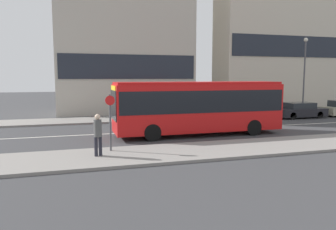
# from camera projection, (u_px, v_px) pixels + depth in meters

# --- Properties ---
(ground_plane) EXTENTS (120.00, 120.00, 0.00)m
(ground_plane) POSITION_uv_depth(u_px,v_px,m) (151.00, 132.00, 21.14)
(ground_plane) COLOR #3A3A3D
(sidewalk_near) EXTENTS (44.00, 3.50, 0.13)m
(sidewalk_near) POSITION_uv_depth(u_px,v_px,m) (183.00, 152.00, 15.18)
(sidewalk_near) COLOR gray
(sidewalk_near) RESTS_ON ground_plane
(sidewalk_far) EXTENTS (44.00, 3.50, 0.13)m
(sidewalk_far) POSITION_uv_depth(u_px,v_px,m) (133.00, 119.00, 27.08)
(sidewalk_far) COLOR gray
(sidewalk_far) RESTS_ON ground_plane
(lane_centerline) EXTENTS (41.80, 0.16, 0.01)m
(lane_centerline) POSITION_uv_depth(u_px,v_px,m) (151.00, 132.00, 21.14)
(lane_centerline) COLOR silver
(lane_centerline) RESTS_ON ground_plane
(apartment_block_left_tower) EXTENTS (12.97, 6.82, 16.11)m
(apartment_block_left_tower) POSITION_uv_depth(u_px,v_px,m) (123.00, 31.00, 32.53)
(apartment_block_left_tower) COLOR #B7B2A3
(apartment_block_left_tower) RESTS_ON ground_plane
(city_bus) EXTENTS (10.21, 2.52, 3.23)m
(city_bus) POSITION_uv_depth(u_px,v_px,m) (198.00, 105.00, 19.81)
(city_bus) COLOR red
(city_bus) RESTS_ON ground_plane
(parked_car_0) EXTENTS (4.32, 1.72, 1.33)m
(parked_car_0) POSITION_uv_depth(u_px,v_px,m) (300.00, 111.00, 28.10)
(parked_car_0) COLOR black
(parked_car_0) RESTS_ON ground_plane
(pedestrian_near_stop) EXTENTS (0.34, 0.34, 1.82)m
(pedestrian_near_stop) POSITION_uv_depth(u_px,v_px,m) (98.00, 132.00, 14.06)
(pedestrian_near_stop) COLOR #23232D
(pedestrian_near_stop) RESTS_ON sidewalk_near
(bus_stop_sign) EXTENTS (0.44, 0.12, 2.61)m
(bus_stop_sign) POSITION_uv_depth(u_px,v_px,m) (110.00, 118.00, 15.00)
(bus_stop_sign) COLOR #4C4C51
(bus_stop_sign) RESTS_ON sidewalk_near
(street_lamp) EXTENTS (0.36, 0.36, 6.89)m
(street_lamp) POSITION_uv_depth(u_px,v_px,m) (305.00, 68.00, 29.84)
(street_lamp) COLOR #4C4C51
(street_lamp) RESTS_ON sidewalk_far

